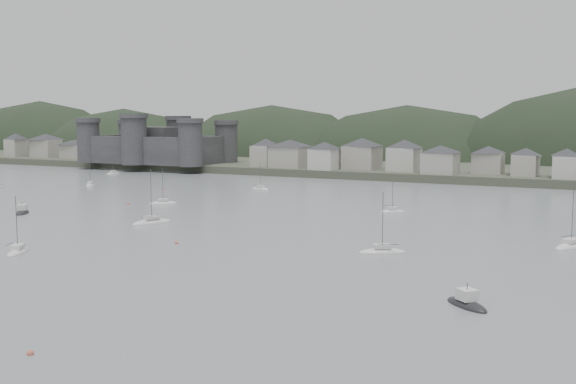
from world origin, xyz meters
The scene contains 9 objects.
ground centered at (0.00, 0.00, 0.00)m, with size 900.00×900.00×0.00m, color slate.
far_shore_land centered at (0.00, 295.00, 1.50)m, with size 900.00×250.00×3.00m, color #383D2D.
forested_ridge centered at (4.83, 269.40, -11.28)m, with size 851.55×103.94×102.57m.
castle centered at (-120.00, 179.80, 10.96)m, with size 66.00×43.00×20.00m.
waterfront_town centered at (50.59, 183.34, 8.66)m, with size 451.48×28.46×12.92m.
moored_fleet centered at (-17.02, 57.67, 0.18)m, with size 239.34×169.08×13.10m.
motor_launch_near centered at (54.60, 17.59, 0.30)m, with size 7.31×6.75×3.76m.
motor_launch_far centered at (-61.11, 50.67, 0.29)m, with size 6.43×7.66×3.79m.
mooring_buoys centered at (-15.13, 49.39, 0.15)m, with size 178.60×131.07×0.70m.
Camera 1 is at (72.39, -66.89, 23.83)m, focal length 42.34 mm.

